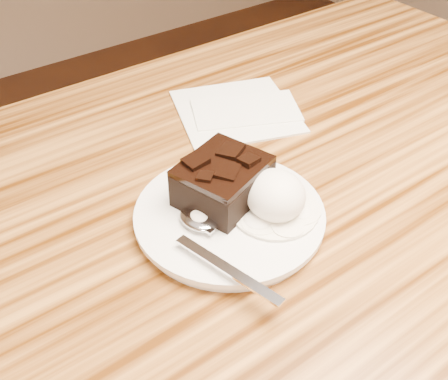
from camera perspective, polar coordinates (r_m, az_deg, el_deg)
dining_table at (r=0.91m, az=4.40°, el=-19.34°), size 1.20×0.80×0.75m
plate at (r=0.59m, az=0.58°, el=-2.87°), size 0.21×0.21×0.02m
brownie at (r=0.58m, az=-0.14°, el=0.71°), size 0.11×0.10×0.04m
ice_cream_scoop at (r=0.57m, az=5.50°, el=-0.56°), size 0.06×0.07×0.05m
melt_puddle at (r=0.58m, az=5.37°, el=-2.12°), size 0.10×0.10×0.00m
spoon at (r=0.56m, az=-2.66°, el=-3.24°), size 0.08×0.19×0.01m
napkin at (r=0.77m, az=1.29°, el=8.48°), size 0.21×0.21×0.01m
crumb_a at (r=0.58m, az=-0.89°, el=-1.67°), size 0.01×0.01×0.00m
crumb_b at (r=0.57m, az=1.02°, el=-3.39°), size 0.01×0.01×0.00m
crumb_c at (r=0.60m, az=1.44°, el=-0.72°), size 0.01×0.01×0.00m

